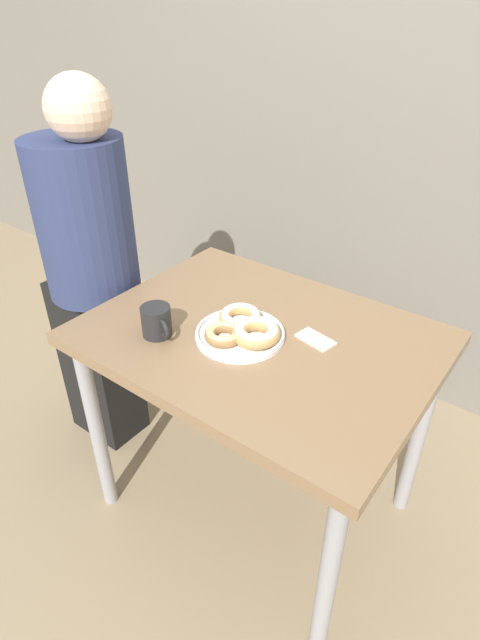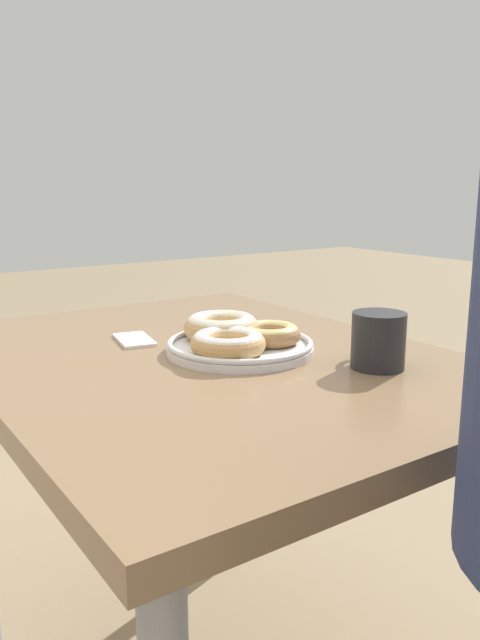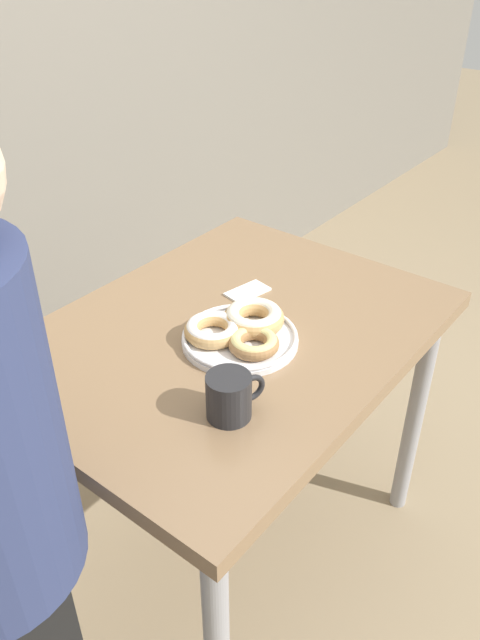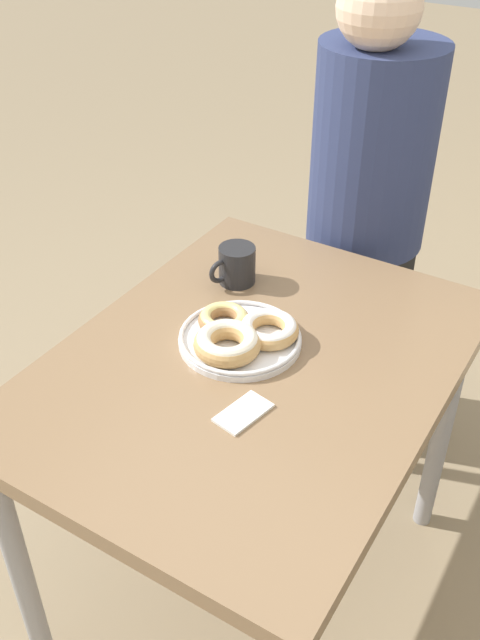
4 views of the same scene
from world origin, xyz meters
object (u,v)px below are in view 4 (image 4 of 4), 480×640
Objects in this scene: coffee_mug at (236,265)px; donut_plate at (240,335)px; dining_table at (253,393)px; person_figure at (368,219)px; napkin at (243,413)px.

donut_plate is at bearing 33.52° from coffee_mug.
dining_table is at bearing 62.87° from donut_plate.
dining_table is 0.33m from coffee_mug.
donut_plate is 0.20× the size of person_figure.
person_figure is at bearing -175.98° from dining_table.
donut_plate is at bearing -117.13° from dining_table.
person_figure is 0.87m from napkin.
donut_plate is (-0.03, -0.05, 0.12)m from dining_table.
person_figure is 11.96× the size of napkin.
napkin is at bearing 33.49° from coffee_mug.
dining_table is 0.70× the size of person_figure.
coffee_mug is (-0.21, -0.14, 0.02)m from donut_plate.
coffee_mug is 0.08× the size of person_figure.
person_figure reaches higher than dining_table.
person_figure is (-0.71, -0.05, 0.09)m from dining_table.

